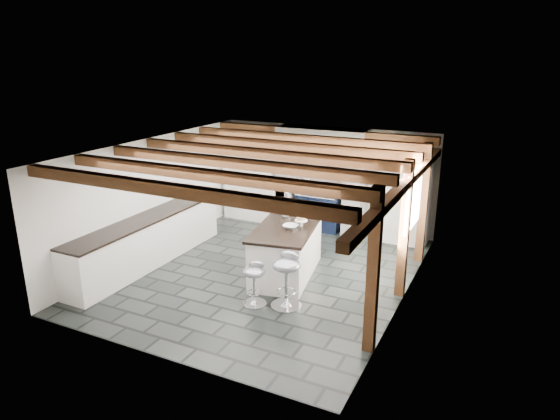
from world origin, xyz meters
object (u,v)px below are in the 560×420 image
at_px(kitchen_island, 287,250).
at_px(bar_stool_far, 254,279).
at_px(range_cooker, 320,209).
at_px(bar_stool_near, 287,274).

xyz_separation_m(kitchen_island, bar_stool_far, (0.03, -1.25, -0.03)).
bearing_deg(range_cooker, kitchen_island, -81.59).
relative_size(range_cooker, bar_stool_far, 1.39).
bearing_deg(range_cooker, bar_stool_near, -76.26).
distance_m(range_cooker, bar_stool_near, 3.79).
xyz_separation_m(range_cooker, bar_stool_near, (0.90, -3.68, 0.10)).
xyz_separation_m(kitchen_island, bar_stool_near, (0.52, -1.09, 0.09)).
xyz_separation_m(range_cooker, bar_stool_far, (0.41, -3.84, -0.02)).
relative_size(kitchen_island, bar_stool_far, 2.82).
distance_m(range_cooker, kitchen_island, 2.62).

